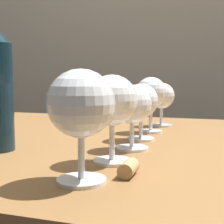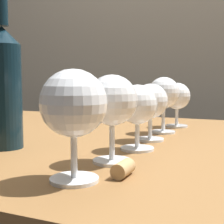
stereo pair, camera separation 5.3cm
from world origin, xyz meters
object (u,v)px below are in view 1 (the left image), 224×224
Objects in this scene: wine_glass_cabernet at (112,102)px; wine_glass_amber at (151,94)px; cork at (129,168)px; wine_glass_port at (81,106)px; wine_glass_white at (162,97)px; wine_glass_rose at (141,102)px; wine_glass_pinot at (132,106)px.

wine_glass_amber is at bearing 90.00° from wine_glass_cabernet.
wine_glass_cabernet is 0.12m from cork.
wine_glass_cabernet is at bearing 86.41° from wine_glass_port.
wine_glass_port reaches higher than wine_glass_cabernet.
wine_glass_port is 3.54× the size of cork.
wine_glass_amber is 0.12m from wine_glass_white.
wine_glass_cabernet is at bearing -91.01° from wine_glass_white.
wine_glass_cabernet reaches higher than wine_glass_white.
wine_glass_rose is at bearing -91.96° from wine_glass_white.
cork is at bearing -83.38° from wine_glass_amber.
wine_glass_port is 1.04× the size of wine_glass_cabernet.
wine_glass_rose is (-0.01, 0.10, -0.00)m from wine_glass_pinot.
wine_glass_port is 0.43m from wine_glass_amber.
wine_glass_cabernet is 0.11m from wine_glass_pinot.
wine_glass_pinot is (0.01, 0.11, -0.01)m from wine_glass_cabernet.
wine_glass_cabernet is at bearing -93.02° from wine_glass_pinot.
wine_glass_amber is (0.00, 0.11, 0.01)m from wine_glass_rose.
wine_glass_port reaches higher than wine_glass_white.
cork is at bearing -77.18° from wine_glass_pinot.
wine_glass_pinot is 0.33m from wine_glass_white.
wine_glass_white is at bearing 94.22° from cork.
wine_glass_cabernet reaches higher than wine_glass_pinot.
wine_glass_white is (0.01, 0.55, -0.02)m from wine_glass_port.
wine_glass_cabernet is (0.01, 0.11, -0.00)m from wine_glass_port.
wine_glass_port reaches higher than wine_glass_pinot.
wine_glass_rose is at bearing 93.15° from wine_glass_pinot.
wine_glass_amber reaches higher than wine_glass_white.
cork is (0.05, -0.28, -0.07)m from wine_glass_rose.
wine_glass_port is 1.20× the size of wine_glass_white.
wine_glass_pinot is 2.98× the size of cork.
wine_glass_white is 0.51m from cork.
wine_glass_cabernet is 1.14× the size of wine_glass_rose.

